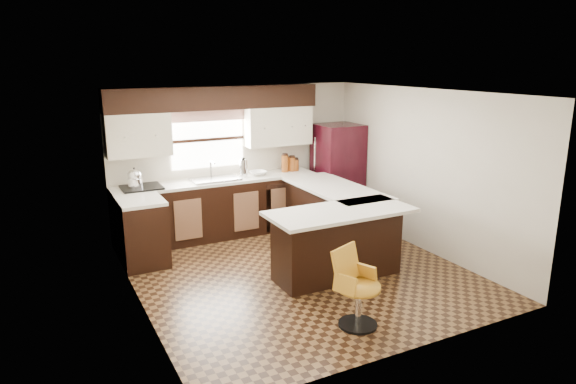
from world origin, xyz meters
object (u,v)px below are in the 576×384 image
refrigerator (337,173)px  bar_chair (359,289)px  peninsula_return (337,244)px  peninsula_long (332,219)px

refrigerator → bar_chair: bearing=-119.0°
peninsula_return → refrigerator: bearing=57.6°
peninsula_return → refrigerator: size_ratio=0.96×
peninsula_long → bar_chair: peninsula_long is taller
peninsula_long → refrigerator: size_ratio=1.14×
peninsula_long → bar_chair: 2.42m
peninsula_return → bar_chair: peninsula_return is taller
peninsula_return → refrigerator: (1.34, 2.10, 0.41)m
refrigerator → bar_chair: 3.81m
bar_chair → peninsula_long: bearing=41.9°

